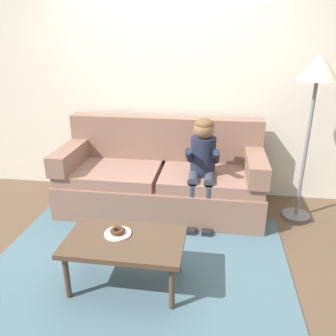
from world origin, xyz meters
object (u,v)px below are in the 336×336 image
at_px(donut, 118,231).
at_px(floor_lamp, 317,81).
at_px(couch, 161,179).
at_px(coffee_table, 125,245).
at_px(toy_controller, 81,243).
at_px(person_child, 203,161).

relative_size(donut, floor_lamp, 0.07).
height_order(couch, coffee_table, couch).
bearing_deg(toy_controller, donut, -58.33).
height_order(couch, floor_lamp, floor_lamp).
distance_m(couch, toy_controller, 1.14).
height_order(coffee_table, floor_lamp, floor_lamp).
bearing_deg(person_child, donut, -118.99).
relative_size(couch, person_child, 2.02).
relative_size(coffee_table, donut, 7.59).
relative_size(donut, toy_controller, 0.53).
bearing_deg(toy_controller, person_child, 12.30).
bearing_deg(floor_lamp, coffee_table, -139.69).
bearing_deg(couch, donut, -95.81).
bearing_deg(donut, person_child, 61.01).
distance_m(person_child, toy_controller, 1.44).
xyz_separation_m(couch, donut, (-0.13, -1.29, 0.10)).
bearing_deg(couch, person_child, -24.63).
bearing_deg(toy_controller, floor_lamp, 2.77).
xyz_separation_m(couch, person_child, (0.47, -0.21, 0.32)).
bearing_deg(floor_lamp, person_child, -169.32).
bearing_deg(donut, coffee_table, -40.76).
height_order(person_child, toy_controller, person_child).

